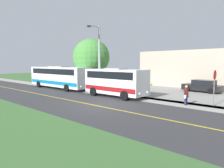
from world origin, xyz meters
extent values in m
plane|color=#3D6633|center=(0.00, 0.00, 0.00)|extent=(120.00, 120.00, 0.00)
cube|color=#333335|center=(0.00, 0.00, 0.00)|extent=(8.00, 100.00, 0.01)
cube|color=#9E9991|center=(-5.20, 0.00, 0.00)|extent=(2.40, 100.00, 0.01)
cube|color=gray|center=(-12.40, 3.00, 0.00)|extent=(14.00, 36.00, 0.01)
cube|color=gold|center=(0.00, 0.00, 0.01)|extent=(0.16, 100.00, 0.00)
cube|color=white|center=(-4.46, -1.89, 1.58)|extent=(2.32, 6.74, 2.45)
cube|color=maroon|center=(-4.46, -1.89, 0.90)|extent=(2.36, 6.61, 0.44)
cube|color=black|center=(-4.46, -1.89, 2.25)|extent=(2.36, 6.07, 0.70)
cube|color=gray|center=(-4.46, -1.89, 2.86)|extent=(1.39, 2.02, 0.12)
cylinder|color=black|center=(-5.62, 0.20, 0.45)|extent=(0.25, 0.90, 0.90)
cylinder|color=black|center=(-3.30, 0.20, 0.45)|extent=(0.25, 0.90, 0.90)
cylinder|color=black|center=(-5.62, -3.98, 0.45)|extent=(0.25, 0.90, 0.90)
cylinder|color=black|center=(-3.30, -3.98, 0.45)|extent=(0.25, 0.90, 0.90)
sphere|color=#F2EACC|center=(-5.10, 1.50, 0.70)|extent=(0.20, 0.20, 0.20)
sphere|color=#F2EACC|center=(-3.82, 1.50, 0.70)|extent=(0.20, 0.20, 0.20)
cube|color=white|center=(-4.46, -12.07, 1.63)|extent=(2.32, 10.84, 2.55)
cube|color=#0C72A5|center=(-4.46, -12.07, 0.90)|extent=(2.36, 10.62, 0.44)
cube|color=black|center=(-4.46, -12.07, 2.35)|extent=(2.36, 9.75, 0.70)
cube|color=gray|center=(-4.46, -12.07, 2.96)|extent=(1.39, 3.25, 0.12)
cylinder|color=black|center=(-5.62, -8.71, 0.45)|extent=(0.25, 0.90, 0.90)
cylinder|color=black|center=(-3.30, -8.71, 0.45)|extent=(0.25, 0.90, 0.90)
cylinder|color=black|center=(-5.62, -15.43, 0.45)|extent=(0.25, 0.90, 0.90)
cylinder|color=black|center=(-3.30, -15.43, 0.45)|extent=(0.25, 0.90, 0.90)
sphere|color=#F2EACC|center=(-5.10, -6.63, 0.70)|extent=(0.20, 0.20, 0.20)
sphere|color=#F2EACC|center=(-3.82, -6.63, 0.70)|extent=(0.20, 0.20, 0.20)
cylinder|color=#1E2347|center=(-5.20, 5.19, 0.39)|extent=(0.18, 0.18, 0.79)
cylinder|color=#1E2347|center=(-5.00, 5.19, 0.39)|extent=(0.18, 0.18, 0.79)
cylinder|color=#4C1919|center=(-5.10, 5.19, 1.10)|extent=(0.34, 0.34, 0.62)
sphere|color=beige|center=(-5.10, 5.19, 1.52)|extent=(0.21, 0.21, 0.21)
cylinder|color=#4C1919|center=(-5.29, 5.19, 1.13)|extent=(0.27, 0.10, 0.57)
cube|color=beige|center=(-5.36, 5.24, 0.72)|extent=(0.20, 0.12, 0.28)
cylinder|color=#4C1919|center=(-4.92, 5.19, 1.13)|extent=(0.27, 0.10, 0.57)
cube|color=white|center=(-4.84, 5.24, 0.72)|extent=(0.20, 0.12, 0.28)
cylinder|color=slate|center=(-6.10, 7.01, 1.10)|extent=(0.07, 0.07, 2.20)
cylinder|color=red|center=(-6.10, 7.03, 2.50)|extent=(0.76, 0.03, 0.76)
cylinder|color=#9E9EA3|center=(-5.00, -4.78, 3.78)|extent=(0.24, 0.24, 7.56)
cylinder|color=#9E9EA3|center=(-4.20, -4.78, 7.41)|extent=(1.60, 0.14, 0.14)
cube|color=#59595B|center=(-3.40, -4.78, 7.31)|extent=(0.50, 0.24, 0.20)
cube|color=black|center=(-14.01, 3.55, 0.53)|extent=(2.23, 4.56, 0.70)
cube|color=black|center=(-13.99, 3.75, 1.17)|extent=(1.76, 2.56, 0.57)
cylinder|color=black|center=(-13.25, 2.11, 0.32)|extent=(0.28, 0.66, 0.64)
cylinder|color=black|center=(-15.04, 2.29, 0.32)|extent=(0.28, 0.66, 0.64)
cylinder|color=black|center=(-12.97, 4.82, 0.32)|extent=(0.28, 0.66, 0.64)
cylinder|color=black|center=(-14.77, 5.00, 0.32)|extent=(0.28, 0.66, 0.64)
cylinder|color=brown|center=(-7.40, -8.76, 1.19)|extent=(0.36, 0.36, 2.39)
sphere|color=#478C3D|center=(-7.40, -8.76, 4.24)|extent=(4.93, 4.93, 4.93)
cube|color=#B7A893|center=(-21.40, 3.13, 2.62)|extent=(10.00, 20.34, 5.25)
camera|label=1|loc=(11.15, 11.64, 3.40)|focal=32.53mm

